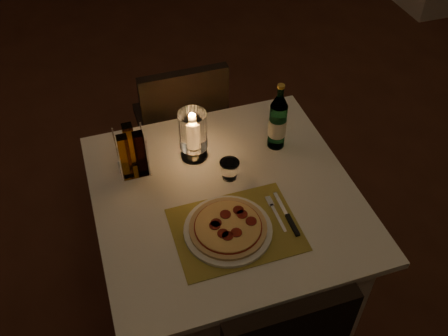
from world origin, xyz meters
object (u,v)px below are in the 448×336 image
object	(u,v)px
tumbler	(230,170)
hurricane_candle	(193,132)
chair_far	(182,120)
plate	(228,230)
water_bottle	(278,122)
pizza	(228,227)
main_table	(225,249)

from	to	relation	value
tumbler	hurricane_candle	world-z (taller)	hurricane_candle
chair_far	plate	xyz separation A→B (m)	(-0.05, -0.89, 0.20)
water_bottle	hurricane_candle	bearing A→B (deg)	173.06
pizza	hurricane_candle	bearing A→B (deg)	91.12
chair_far	tumbler	size ratio (longest dim) A/B	11.42
tumbler	water_bottle	world-z (taller)	water_bottle
pizza	hurricane_candle	size ratio (longest dim) A/B	1.26
tumbler	water_bottle	size ratio (longest dim) A/B	0.26
main_table	water_bottle	bearing A→B (deg)	34.69
main_table	pizza	world-z (taller)	pizza
chair_far	water_bottle	bearing A→B (deg)	-60.55
tumbler	pizza	bearing A→B (deg)	-109.49
pizza	water_bottle	bearing A→B (deg)	48.26
main_table	plate	xyz separation A→B (m)	(-0.05, -0.18, 0.38)
hurricane_candle	chair_far	bearing A→B (deg)	83.00
plate	pizza	bearing A→B (deg)	25.07
chair_far	main_table	bearing A→B (deg)	-90.00
water_bottle	main_table	bearing A→B (deg)	-145.31
main_table	tumbler	bearing A→B (deg)	62.16
plate	tumbler	bearing A→B (deg)	70.45
plate	tumbler	distance (m)	0.28
tumbler	hurricane_candle	xyz separation A→B (m)	(-0.10, 0.16, 0.09)
plate	main_table	bearing A→B (deg)	74.48
tumbler	main_table	bearing A→B (deg)	-117.84
main_table	hurricane_candle	world-z (taller)	hurricane_candle
chair_far	water_bottle	xyz separation A→B (m)	(0.29, -0.51, 0.32)
tumbler	hurricane_candle	bearing A→B (deg)	121.71
main_table	plate	size ratio (longest dim) A/B	3.12
chair_far	plate	size ratio (longest dim) A/B	2.81
plate	hurricane_candle	distance (m)	0.44
main_table	water_bottle	size ratio (longest dim) A/B	3.24
plate	hurricane_candle	world-z (taller)	hurricane_candle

